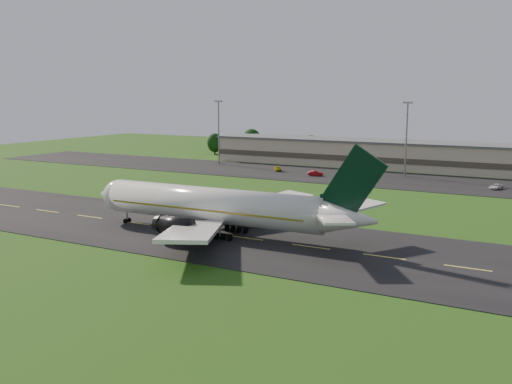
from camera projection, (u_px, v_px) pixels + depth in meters
The scene contains 10 objects.
ground at pixel (246, 239), 89.30m from camera, with size 360.00×360.00×0.00m, color #204D13.
taxiway at pixel (246, 238), 89.29m from camera, with size 220.00×30.00×0.10m, color black.
apron at pixel (378, 179), 151.73m from camera, with size 260.00×30.00×0.10m, color black.
airliner at pixel (217, 206), 91.06m from camera, with size 51.27×42.17×15.57m.
terminal at pixel (423, 157), 169.04m from camera, with size 145.00×16.00×8.40m.
light_mast_west at pixel (219, 124), 182.26m from camera, with size 2.40×1.20×20.35m.
light_mast_centre at pixel (407, 130), 154.18m from camera, with size 2.40×1.20×20.35m.
service_vehicle_a at pixel (278, 169), 166.82m from camera, with size 1.68×4.17×1.42m, color #BFB10B.
service_vehicle_b at pixel (316, 173), 157.05m from camera, with size 1.45×4.16×1.37m, color #A00A10.
service_vehicle_c at pixel (496, 187), 135.07m from camera, with size 2.01×4.36×1.21m, color silver.
Camera 1 is at (42.58, -75.61, 22.37)m, focal length 40.00 mm.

